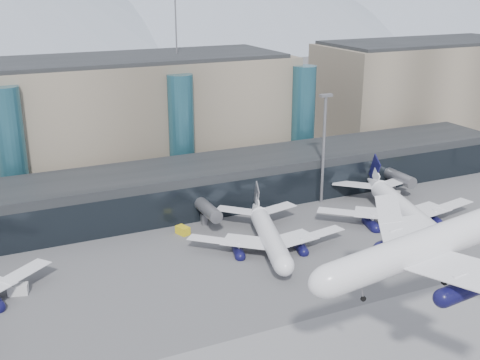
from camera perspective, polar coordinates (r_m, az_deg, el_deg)
name	(u,v)px	position (r m, az deg, el deg)	size (l,w,h in m)	color
ground	(323,337)	(91.95, 7.90, -14.55)	(900.00, 900.00, 0.00)	#515154
concourse	(186,188)	(136.69, -5.13, -0.72)	(170.00, 27.00, 10.00)	black
terminal_main	(47,124)	(158.74, -17.87, 5.12)	(130.00, 30.00, 31.00)	gray
terminal_east	(422,88)	(209.76, 16.86, 8.33)	(70.00, 30.00, 31.00)	gray
teal_towers	(101,139)	(145.26, -13.03, 3.77)	(116.40, 19.40, 46.00)	#255768
lightmast_mid	(324,143)	(138.39, 7.95, 3.51)	(3.00, 1.20, 25.60)	slate
hero_jet	(447,232)	(80.40, 19.06, -4.67)	(37.00, 37.06, 12.03)	white
jet_parked_mid	(267,227)	(117.64, 2.58, -4.44)	(31.66, 33.06, 10.61)	white
jet_parked_right	(397,199)	(134.81, 14.67, -1.72)	(36.49, 37.88, 12.16)	white
veh_a	(18,289)	(108.10, -20.30, -9.69)	(3.19, 1.79, 1.79)	silver
veh_b	(183,230)	(124.43, -5.45, -4.77)	(2.90, 1.78, 1.67)	gold
veh_d	(396,195)	(148.23, 14.57, -1.41)	(2.87, 1.54, 1.64)	silver
veh_g	(379,213)	(136.15, 13.08, -3.11)	(2.65, 1.55, 1.55)	silver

